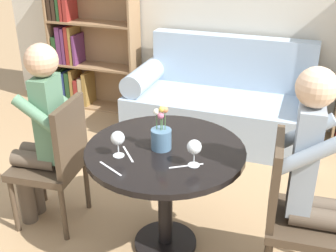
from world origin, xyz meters
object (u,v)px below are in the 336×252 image
object	(u,v)px
chair_right	(294,210)
wine_glass_right	(194,148)
person_left	(41,134)
wine_glass_left	(118,139)
chair_left	(57,159)
couch	(224,105)
person_right	(317,183)
bookshelf_left	(84,48)
flower_vase	(161,136)

from	to	relation	value
chair_right	wine_glass_right	xyz separation A→B (m)	(-0.54, -0.08, 0.32)
person_left	wine_glass_left	xyz separation A→B (m)	(0.62, -0.15, 0.15)
chair_left	wine_glass_left	distance (m)	0.65
couch	wine_glass_left	size ratio (longest dim) A/B	11.97
person_right	couch	bearing A→B (deg)	22.19
person_right	wine_glass_left	distance (m)	1.07
person_right	chair_left	bearing A→B (deg)	84.57
person_left	wine_glass_left	world-z (taller)	person_left
chair_left	wine_glass_right	size ratio (longest dim) A/B	5.93
person_left	person_right	xyz separation A→B (m)	(1.68, -0.03, 0.01)
bookshelf_left	wine_glass_right	world-z (taller)	bookshelf_left
bookshelf_left	person_left	size ratio (longest dim) A/B	1.13
bookshelf_left	chair_left	distance (m)	2.14
couch	wine_glass_left	bearing A→B (deg)	-96.69
chair_right	wine_glass_left	size ratio (longest dim) A/B	5.98
couch	flower_vase	distance (m)	1.75
person_left	flower_vase	bearing A→B (deg)	85.31
chair_left	person_right	bearing A→B (deg)	83.46
chair_right	flower_vase	xyz separation A→B (m)	(-0.77, 0.04, 0.29)
bookshelf_left	wine_glass_right	bearing A→B (deg)	-48.29
wine_glass_left	wine_glass_right	size ratio (longest dim) A/B	0.99
bookshelf_left	chair_left	xyz separation A→B (m)	(0.88, -1.94, -0.16)
bookshelf_left	chair_left	size ratio (longest dim) A/B	1.58
chair_right	person_left	world-z (taller)	person_left
wine_glass_right	flower_vase	bearing A→B (deg)	152.35
couch	person_left	size ratio (longest dim) A/B	1.43
person_left	chair_left	bearing A→B (deg)	93.39
person_right	flower_vase	xyz separation A→B (m)	(-0.86, 0.03, 0.11)
bookshelf_left	wine_glass_left	size ratio (longest dim) A/B	9.47
chair_right	wine_glass_left	world-z (taller)	chair_right
bookshelf_left	chair_right	bearing A→B (deg)	-39.84
bookshelf_left	person_right	bearing A→B (deg)	-38.70
flower_vase	bookshelf_left	bearing A→B (deg)	129.65
person_left	wine_glass_left	distance (m)	0.66
couch	flower_vase	world-z (taller)	flower_vase
chair_right	person_right	world-z (taller)	person_right
bookshelf_left	chair_right	distance (m)	3.11
wine_glass_left	flower_vase	xyz separation A→B (m)	(0.20, 0.16, -0.03)
chair_right	flower_vase	world-z (taller)	flower_vase
person_left	wine_glass_left	size ratio (longest dim) A/B	8.37
chair_left	person_right	size ratio (longest dim) A/B	0.70
wine_glass_right	couch	bearing A→B (deg)	96.61
wine_glass_left	flower_vase	distance (m)	0.25
wine_glass_left	flower_vase	size ratio (longest dim) A/B	0.57
chair_left	person_left	world-z (taller)	person_left
couch	bookshelf_left	xyz separation A→B (m)	(-1.63, 0.27, 0.35)
chair_right	bookshelf_left	bearing A→B (deg)	46.26
couch	flower_vase	bearing A→B (deg)	-90.70
chair_left	wine_glass_left	xyz separation A→B (m)	(0.54, -0.17, 0.32)
person_right	wine_glass_right	world-z (taller)	person_right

